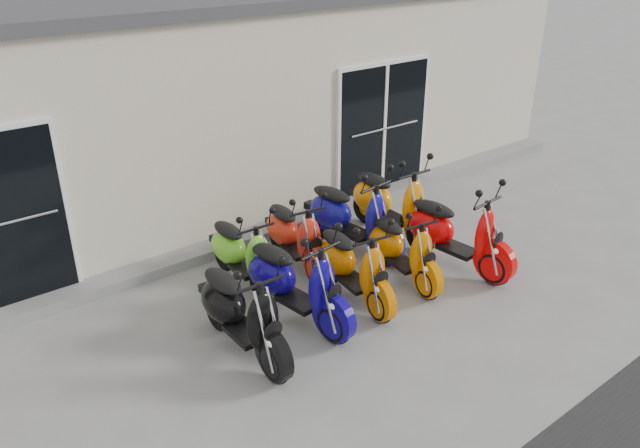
{
  "coord_description": "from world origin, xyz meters",
  "views": [
    {
      "loc": [
        -4.57,
        -5.18,
        4.26
      ],
      "look_at": [
        0.0,
        0.6,
        0.75
      ],
      "focal_mm": 35.0,
      "sensor_mm": 36.0,
      "label": 1
    }
  ],
  "objects_px": {
    "scooter_front_red": "(457,222)",
    "scooter_back_green": "(242,245)",
    "scooter_front_orange_a": "(354,256)",
    "scooter_front_black": "(241,302)",
    "scooter_front_blue": "(295,271)",
    "scooter_back_yellow": "(392,193)",
    "scooter_front_orange_b": "(403,240)",
    "scooter_back_blue": "(352,207)",
    "scooter_back_red": "(295,227)"
  },
  "relations": [
    {
      "from": "scooter_front_black",
      "to": "scooter_back_yellow",
      "type": "xyz_separation_m",
      "value": [
        3.3,
        1.09,
        0.04
      ]
    },
    {
      "from": "scooter_front_blue",
      "to": "scooter_back_blue",
      "type": "relative_size",
      "value": 0.98
    },
    {
      "from": "scooter_front_orange_a",
      "to": "scooter_back_red",
      "type": "bearing_deg",
      "value": 100.59
    },
    {
      "from": "scooter_back_green",
      "to": "scooter_back_blue",
      "type": "bearing_deg",
      "value": -2.59
    },
    {
      "from": "scooter_back_green",
      "to": "scooter_front_black",
      "type": "bearing_deg",
      "value": -120.91
    },
    {
      "from": "scooter_front_red",
      "to": "scooter_back_blue",
      "type": "height_order",
      "value": "scooter_back_blue"
    },
    {
      "from": "scooter_front_black",
      "to": "scooter_back_red",
      "type": "height_order",
      "value": "scooter_front_black"
    },
    {
      "from": "scooter_back_red",
      "to": "scooter_back_yellow",
      "type": "height_order",
      "value": "scooter_back_yellow"
    },
    {
      "from": "scooter_front_black",
      "to": "scooter_back_yellow",
      "type": "relative_size",
      "value": 0.94
    },
    {
      "from": "scooter_front_blue",
      "to": "scooter_front_orange_a",
      "type": "bearing_deg",
      "value": -11.7
    },
    {
      "from": "scooter_front_black",
      "to": "scooter_front_orange_a",
      "type": "relative_size",
      "value": 1.07
    },
    {
      "from": "scooter_front_orange_a",
      "to": "scooter_back_yellow",
      "type": "height_order",
      "value": "scooter_back_yellow"
    },
    {
      "from": "scooter_front_orange_b",
      "to": "scooter_back_yellow",
      "type": "bearing_deg",
      "value": 61.13
    },
    {
      "from": "scooter_front_orange_b",
      "to": "scooter_front_red",
      "type": "xyz_separation_m",
      "value": [
        0.81,
        -0.21,
        0.09
      ]
    },
    {
      "from": "scooter_front_orange_b",
      "to": "scooter_front_black",
      "type": "bearing_deg",
      "value": -169.78
    },
    {
      "from": "scooter_front_orange_b",
      "to": "scooter_back_green",
      "type": "distance_m",
      "value": 2.08
    },
    {
      "from": "scooter_back_green",
      "to": "scooter_back_red",
      "type": "distance_m",
      "value": 0.83
    },
    {
      "from": "scooter_front_blue",
      "to": "scooter_front_black",
      "type": "bearing_deg",
      "value": -176.69
    },
    {
      "from": "scooter_front_black",
      "to": "scooter_back_blue",
      "type": "height_order",
      "value": "scooter_back_blue"
    },
    {
      "from": "scooter_front_blue",
      "to": "scooter_front_orange_a",
      "type": "xyz_separation_m",
      "value": [
        0.84,
        -0.07,
        -0.06
      ]
    },
    {
      "from": "scooter_back_red",
      "to": "scooter_front_black",
      "type": "bearing_deg",
      "value": -134.68
    },
    {
      "from": "scooter_back_blue",
      "to": "scooter_back_red",
      "type": "bearing_deg",
      "value": 166.37
    },
    {
      "from": "scooter_front_red",
      "to": "scooter_back_green",
      "type": "xyz_separation_m",
      "value": [
        -2.53,
        1.38,
        -0.08
      ]
    },
    {
      "from": "scooter_back_green",
      "to": "scooter_back_blue",
      "type": "distance_m",
      "value": 1.76
    },
    {
      "from": "scooter_back_red",
      "to": "scooter_back_blue",
      "type": "height_order",
      "value": "scooter_back_blue"
    },
    {
      "from": "scooter_front_orange_a",
      "to": "scooter_back_blue",
      "type": "relative_size",
      "value": 0.9
    },
    {
      "from": "scooter_front_orange_a",
      "to": "scooter_back_green",
      "type": "relative_size",
      "value": 1.03
    },
    {
      "from": "scooter_front_black",
      "to": "scooter_back_blue",
      "type": "bearing_deg",
      "value": 24.59
    },
    {
      "from": "scooter_front_blue",
      "to": "scooter_back_yellow",
      "type": "xyz_separation_m",
      "value": [
        2.47,
        0.94,
        0.02
      ]
    },
    {
      "from": "scooter_front_blue",
      "to": "scooter_front_orange_a",
      "type": "relative_size",
      "value": 1.09
    },
    {
      "from": "scooter_back_red",
      "to": "scooter_back_blue",
      "type": "bearing_deg",
      "value": 1.01
    },
    {
      "from": "scooter_front_black",
      "to": "scooter_front_orange_a",
      "type": "height_order",
      "value": "scooter_front_black"
    },
    {
      "from": "scooter_front_orange_a",
      "to": "scooter_back_red",
      "type": "xyz_separation_m",
      "value": [
        -0.06,
        1.14,
        -0.01
      ]
    },
    {
      "from": "scooter_front_blue",
      "to": "scooter_front_orange_b",
      "type": "height_order",
      "value": "scooter_front_blue"
    },
    {
      "from": "scooter_front_red",
      "to": "scooter_back_green",
      "type": "height_order",
      "value": "scooter_front_red"
    },
    {
      "from": "scooter_front_black",
      "to": "scooter_back_yellow",
      "type": "distance_m",
      "value": 3.47
    },
    {
      "from": "scooter_back_blue",
      "to": "scooter_back_green",
      "type": "bearing_deg",
      "value": 169.54
    },
    {
      "from": "scooter_back_blue",
      "to": "scooter_front_orange_b",
      "type": "bearing_deg",
      "value": -98.46
    },
    {
      "from": "scooter_back_red",
      "to": "scooter_back_yellow",
      "type": "bearing_deg",
      "value": 3.62
    },
    {
      "from": "scooter_front_orange_b",
      "to": "scooter_back_yellow",
      "type": "height_order",
      "value": "scooter_back_yellow"
    },
    {
      "from": "scooter_front_blue",
      "to": "scooter_front_orange_b",
      "type": "bearing_deg",
      "value": -10.1
    },
    {
      "from": "scooter_front_black",
      "to": "scooter_front_red",
      "type": "distance_m",
      "value": 3.3
    },
    {
      "from": "scooter_front_black",
      "to": "scooter_back_green",
      "type": "bearing_deg",
      "value": 58.79
    },
    {
      "from": "scooter_front_black",
      "to": "scooter_front_blue",
      "type": "relative_size",
      "value": 0.98
    },
    {
      "from": "scooter_front_orange_b",
      "to": "scooter_front_red",
      "type": "distance_m",
      "value": 0.84
    },
    {
      "from": "scooter_front_black",
      "to": "scooter_back_red",
      "type": "xyz_separation_m",
      "value": [
        1.6,
        1.22,
        -0.06
      ]
    },
    {
      "from": "scooter_back_green",
      "to": "scooter_front_blue",
      "type": "bearing_deg",
      "value": -85.96
    },
    {
      "from": "scooter_front_black",
      "to": "scooter_front_blue",
      "type": "xyz_separation_m",
      "value": [
        0.82,
        0.15,
        0.02
      ]
    },
    {
      "from": "scooter_front_orange_a",
      "to": "scooter_front_orange_b",
      "type": "relative_size",
      "value": 1.04
    },
    {
      "from": "scooter_back_green",
      "to": "scooter_back_yellow",
      "type": "height_order",
      "value": "scooter_back_yellow"
    }
  ]
}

